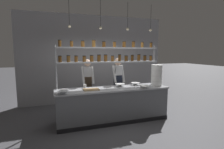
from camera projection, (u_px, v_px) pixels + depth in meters
ground_plane at (113, 120)px, 4.86m from camera, size 40.00×40.00×0.00m
back_wall at (95, 59)px, 6.66m from camera, size 5.47×0.12×3.24m
prep_counter at (113, 104)px, 4.80m from camera, size 3.07×0.76×0.92m
spice_shelf_unit at (109, 56)px, 4.94m from camera, size 2.95×0.28×2.22m
chef_left at (88, 83)px, 5.29m from camera, size 0.36×0.29×1.67m
chef_center at (118, 81)px, 5.49m from camera, size 0.37×0.30×1.70m
container_stack at (157, 75)px, 5.06m from camera, size 0.32×0.32×0.61m
cutting_board at (91, 89)px, 4.50m from camera, size 0.40×0.26×0.02m
prep_bowl_near_left at (144, 87)px, 4.69m from camera, size 0.28×0.28×0.08m
prep_bowl_center_front at (135, 84)px, 5.16m from camera, size 0.26×0.26×0.07m
prep_bowl_center_back at (63, 93)px, 4.05m from camera, size 0.26×0.26×0.07m
prep_bowl_near_right at (120, 85)px, 4.95m from camera, size 0.28×0.28×0.08m
prep_bowl_far_left at (64, 91)px, 4.31m from camera, size 0.20×0.20×0.06m
serving_cup_front at (85, 86)px, 4.75m from camera, size 0.09×0.09×0.10m
pendant_light_row at (114, 27)px, 4.54m from camera, size 2.29×0.07×0.72m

